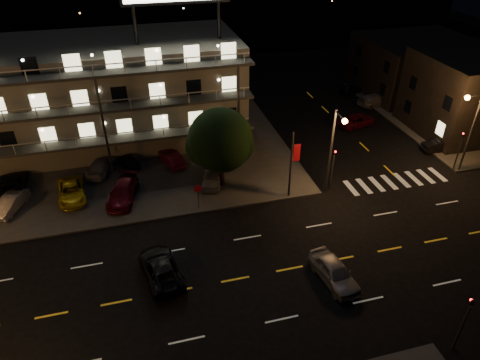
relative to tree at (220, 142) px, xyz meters
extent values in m
plane|color=black|center=(0.39, -11.62, -4.55)|extent=(140.00, 140.00, 0.00)
cube|color=#383836|center=(-13.61, 8.38, -4.48)|extent=(44.00, 24.00, 0.15)
cube|color=#383836|center=(30.39, 8.38, -4.48)|extent=(16.00, 24.00, 0.15)
cube|color=gray|center=(-9.61, 12.38, 0.45)|extent=(28.00, 12.00, 10.00)
cube|color=gray|center=(-9.61, 12.38, 5.70)|extent=(28.00, 12.00, 0.50)
cube|color=#383836|center=(-9.61, 5.48, -1.40)|extent=(28.00, 1.80, 0.25)
cube|color=#383836|center=(-9.61, 5.48, 1.80)|extent=(28.00, 1.80, 0.25)
cube|color=#383836|center=(-9.61, 5.48, 5.00)|extent=(28.00, 1.80, 0.25)
cylinder|color=black|center=(-5.61, 10.38, 7.70)|extent=(0.36, 0.36, 3.50)
cylinder|color=black|center=(2.39, 10.38, 7.70)|extent=(0.36, 0.36, 3.50)
cube|color=black|center=(30.39, 16.38, -1.05)|extent=(14.00, 12.00, 7.00)
cylinder|color=#2D2D30|center=(8.89, -3.32, -0.55)|extent=(0.20, 0.20, 8.00)
cylinder|color=#2D2D30|center=(8.89, -4.12, 3.25)|extent=(0.12, 1.80, 0.12)
sphere|color=#FD933F|center=(8.89, -4.92, 3.15)|extent=(0.44, 0.44, 0.44)
cylinder|color=#2D2D30|center=(22.89, -3.32, -0.55)|extent=(0.20, 0.20, 8.00)
cylinder|color=#2D2D30|center=(22.09, -3.32, 3.25)|extent=(1.80, 0.12, 0.12)
sphere|color=#FD933F|center=(21.29, -3.32, 3.15)|extent=(0.44, 0.44, 0.44)
cylinder|color=#2D2D30|center=(9.39, -3.12, -2.75)|extent=(0.14, 0.14, 3.60)
imported|color=black|center=(9.39, -3.12, -0.45)|extent=(0.20, 0.16, 1.00)
sphere|color=#FF0C0C|center=(9.39, -3.24, -0.55)|extent=(0.14, 0.14, 0.14)
cylinder|color=#2D2D30|center=(9.39, -20.12, -2.75)|extent=(0.14, 0.14, 3.60)
imported|color=black|center=(9.39, -20.12, -0.45)|extent=(0.20, 0.16, 1.00)
sphere|color=#FF0C0C|center=(9.39, -20.00, -0.55)|extent=(0.14, 0.14, 0.14)
cylinder|color=#2D2D30|center=(22.39, -3.12, -2.75)|extent=(0.14, 0.14, 3.60)
imported|color=black|center=(22.39, -3.12, -0.45)|extent=(0.16, 0.20, 1.00)
sphere|color=#FF0C0C|center=(22.27, -3.12, -0.55)|extent=(0.14, 0.14, 0.14)
cylinder|color=#2D2D30|center=(5.39, -3.22, -1.35)|extent=(0.16, 0.16, 6.40)
cube|color=red|center=(5.84, -3.22, -0.15)|extent=(0.60, 0.04, 1.60)
cylinder|color=#2D2D30|center=(-2.61, -3.02, -3.45)|extent=(0.08, 0.08, 2.20)
cylinder|color=red|center=(-2.61, -3.07, -2.40)|extent=(0.91, 0.04, 0.91)
cylinder|color=black|center=(0.05, -0.01, -3.09)|extent=(0.54, 0.54, 2.61)
sphere|color=black|center=(0.05, -0.01, 0.17)|extent=(5.66, 5.66, 5.66)
sphere|color=black|center=(-1.26, 0.42, -0.48)|extent=(3.49, 3.49, 3.49)
sphere|color=black|center=(1.25, -0.45, -0.26)|extent=(3.27, 3.27, 3.27)
imported|color=gray|center=(-17.86, 0.72, -3.77)|extent=(2.71, 4.08, 1.27)
imported|color=gold|center=(-13.05, 1.25, -3.74)|extent=(2.76, 4.97, 1.31)
imported|color=#5E0D1B|center=(-8.70, -0.07, -3.67)|extent=(3.31, 5.40, 1.46)
imported|color=gray|center=(-0.68, 0.53, -3.69)|extent=(2.81, 4.46, 1.42)
imported|color=black|center=(-18.22, 3.69, -3.72)|extent=(2.63, 5.06, 1.36)
imported|color=gray|center=(-10.47, 5.08, -3.71)|extent=(3.59, 5.13, 1.38)
imported|color=black|center=(-8.18, 5.55, -3.77)|extent=(2.78, 3.96, 1.25)
imported|color=#5E0D1B|center=(-3.92, 4.83, -3.75)|extent=(2.45, 4.21, 1.31)
imported|color=black|center=(23.51, 0.59, -3.92)|extent=(3.88, 1.57, 1.25)
imported|color=#5E0D1B|center=(17.94, 8.33, -3.88)|extent=(5.25, 3.46, 1.34)
imported|color=gray|center=(23.19, 13.09, -3.83)|extent=(5.21, 2.76, 1.44)
imported|color=black|center=(22.11, 17.58, -3.93)|extent=(3.83, 2.10, 1.24)
imported|color=gray|center=(4.93, -13.36, -3.78)|extent=(2.43, 4.74, 1.54)
imported|color=black|center=(-6.50, -9.95, -3.85)|extent=(3.20, 5.39, 1.41)
camera|label=1|loc=(-6.63, -31.99, 17.42)|focal=32.00mm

